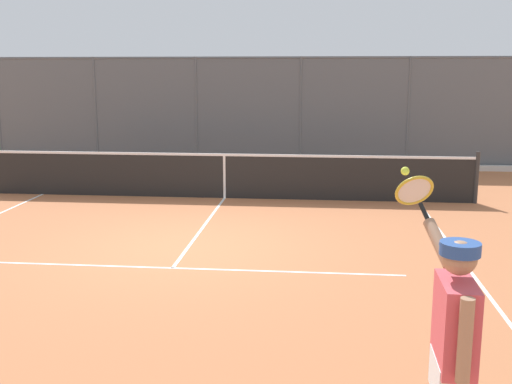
{
  "coord_description": "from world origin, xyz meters",
  "views": [
    {
      "loc": [
        -1.97,
        9.05,
        2.69
      ],
      "look_at": [
        -1.14,
        0.79,
        1.05
      ],
      "focal_mm": 43.2,
      "sensor_mm": 36.0,
      "label": 1
    }
  ],
  "objects": [
    {
      "name": "tennis_player",
      "position": [
        -2.84,
        5.34,
        0.98
      ],
      "size": [
        0.45,
        1.4,
        1.97
      ],
      "rotation": [
        0.0,
        0.0,
        -1.6
      ],
      "color": "silver",
      "rests_on": "ground"
    },
    {
      "name": "court_line_markings",
      "position": [
        0.0,
        1.4,
        0.0
      ],
      "size": [
        8.2,
        8.78,
        0.01
      ],
      "color": "white",
      "rests_on": "ground"
    },
    {
      "name": "tennis_ball_mid_court",
      "position": [
        -3.68,
        1.45,
        0.03
      ],
      "size": [
        0.07,
        0.07,
        0.07
      ],
      "primitive_type": "sphere",
      "color": "#C1D138",
      "rests_on": "ground"
    },
    {
      "name": "ground_plane",
      "position": [
        0.0,
        0.0,
        0.0
      ],
      "size": [
        60.0,
        60.0,
        0.0
      ],
      "primitive_type": "plane",
      "color": "#B76B42"
    },
    {
      "name": "fence_backdrop",
      "position": [
        0.0,
        -8.9,
        1.45
      ],
      "size": [
        17.76,
        1.37,
        3.07
      ],
      "color": "#565B60",
      "rests_on": "ground"
    },
    {
      "name": "tennis_net",
      "position": [
        0.0,
        -3.77,
        0.49
      ],
      "size": [
        10.54,
        0.09,
        1.07
      ],
      "color": "#2D2D2D",
      "rests_on": "ground"
    }
  ]
}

